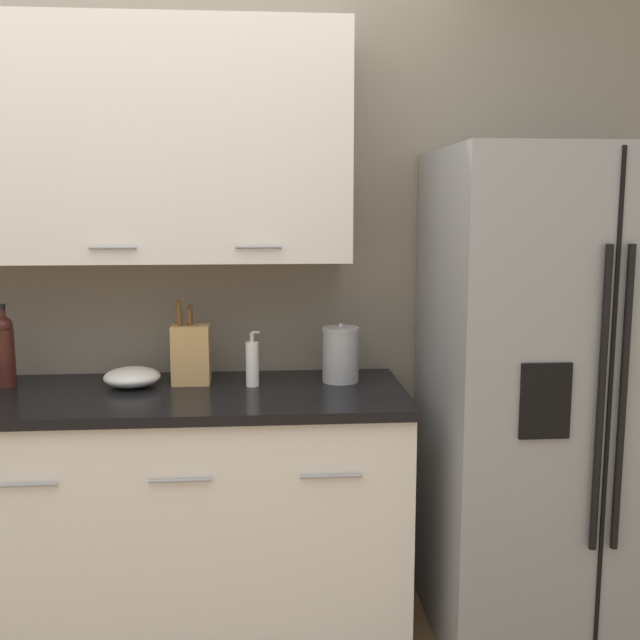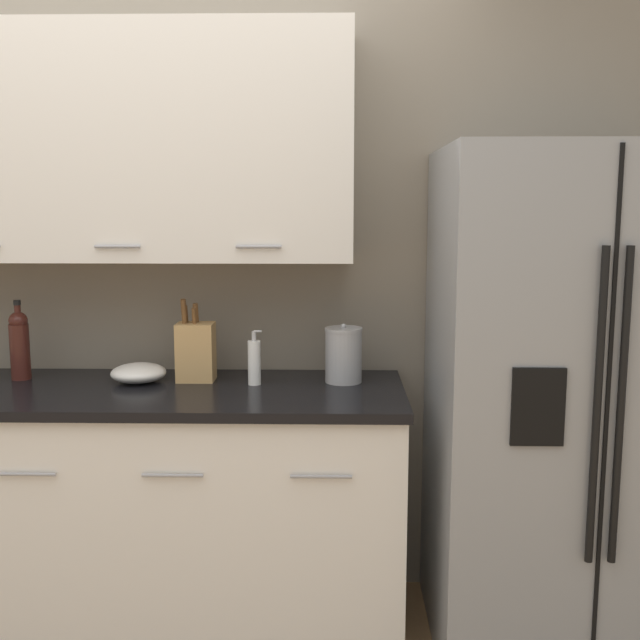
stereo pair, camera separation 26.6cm
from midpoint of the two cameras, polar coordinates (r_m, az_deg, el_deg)
The scene contains 8 objects.
wall_back at distance 2.99m, azimuth -10.82°, elevation 5.83°, with size 10.00×0.39×2.60m.
counter_unit at distance 2.92m, azimuth -11.78°, elevation -13.68°, with size 2.03×0.64×0.91m.
refrigerator at distance 2.81m, azimuth 20.95°, elevation -5.98°, with size 0.92×0.77×1.76m.
knife_block at distance 2.82m, azimuth -6.81°, elevation -2.37°, with size 0.14×0.11×0.31m.
wine_bottle at distance 2.99m, azimuth -19.61°, elevation -1.72°, with size 0.07×0.07×0.30m.
soap_dispenser at distance 2.74m, azimuth -2.28°, elevation -3.24°, with size 0.05×0.05×0.20m.
steel_canister at distance 2.79m, azimuth 4.54°, elevation -2.69°, with size 0.14×0.14×0.22m.
mixing_bowl at distance 2.84m, azimuth -11.09°, elevation -4.00°, with size 0.20×0.20×0.07m.
Camera 2 is at (0.75, -1.70, 1.56)m, focal length 42.00 mm.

